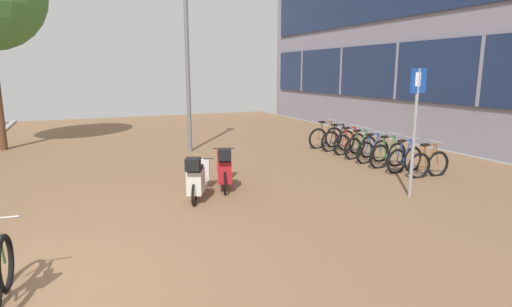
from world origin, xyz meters
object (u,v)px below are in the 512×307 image
(bicycle_rack_01, at_px, (405,160))
(bicycle_rack_02, at_px, (388,155))
(bicycle_rack_06, at_px, (338,141))
(scooter_mid, at_px, (197,179))
(bicycle_rack_03, at_px, (373,151))
(bicycle_rack_04, at_px, (361,147))
(bicycle_rack_05, at_px, (350,144))
(bicycle_rack_07, at_px, (326,138))
(lamp_post, at_px, (187,53))
(bicycle_rack_00, at_px, (428,164))
(parking_sign, at_px, (415,120))
(scooter_near, at_px, (224,169))

(bicycle_rack_01, distance_m, bicycle_rack_02, 0.65)
(bicycle_rack_06, bearing_deg, scooter_mid, -150.08)
(bicycle_rack_03, height_order, bicycle_rack_04, bicycle_rack_04)
(bicycle_rack_04, height_order, bicycle_rack_05, same)
(bicycle_rack_07, height_order, lamp_post, lamp_post)
(bicycle_rack_01, relative_size, lamp_post, 0.23)
(bicycle_rack_03, bearing_deg, lamp_post, 139.11)
(bicycle_rack_04, relative_size, bicycle_rack_06, 0.99)
(bicycle_rack_00, height_order, bicycle_rack_07, bicycle_rack_07)
(bicycle_rack_01, relative_size, parking_sign, 0.49)
(bicycle_rack_02, relative_size, bicycle_rack_04, 1.01)
(bicycle_rack_05, distance_m, bicycle_rack_06, 0.65)
(bicycle_rack_01, distance_m, lamp_post, 7.43)
(bicycle_rack_03, height_order, scooter_mid, scooter_mid)
(bicycle_rack_00, relative_size, bicycle_rack_03, 1.00)
(bicycle_rack_00, relative_size, bicycle_rack_01, 0.97)
(bicycle_rack_03, xyz_separation_m, bicycle_rack_05, (0.12, 1.29, 0.01))
(bicycle_rack_07, xyz_separation_m, lamp_post, (-4.53, 1.29, 2.87))
(bicycle_rack_03, distance_m, bicycle_rack_05, 1.30)
(bicycle_rack_02, xyz_separation_m, lamp_post, (-4.48, 4.52, 2.89))
(bicycle_rack_05, xyz_separation_m, bicycle_rack_07, (-0.07, 1.29, 0.02))
(bicycle_rack_06, bearing_deg, bicycle_rack_02, -92.61)
(lamp_post, bearing_deg, bicycle_rack_04, -35.47)
(bicycle_rack_00, distance_m, bicycle_rack_03, 1.95)
(bicycle_rack_03, bearing_deg, bicycle_rack_06, 86.35)
(bicycle_rack_00, height_order, bicycle_rack_03, bicycle_rack_03)
(bicycle_rack_06, bearing_deg, bicycle_rack_07, 96.48)
(bicycle_rack_01, xyz_separation_m, lamp_post, (-4.49, 5.17, 2.90))
(bicycle_rack_00, distance_m, bicycle_rack_07, 4.53)
(bicycle_rack_04, relative_size, lamp_post, 0.23)
(lamp_post, bearing_deg, bicycle_rack_00, -51.30)
(lamp_post, bearing_deg, bicycle_rack_06, -22.84)
(bicycle_rack_00, xyz_separation_m, bicycle_rack_01, (-0.18, 0.65, 0.01))
(bicycle_rack_00, bearing_deg, bicycle_rack_06, 90.87)
(bicycle_rack_00, relative_size, parking_sign, 0.47)
(bicycle_rack_05, distance_m, lamp_post, 6.02)
(scooter_near, bearing_deg, bicycle_rack_05, 23.43)
(lamp_post, bearing_deg, bicycle_rack_02, -45.26)
(parking_sign, bearing_deg, bicycle_rack_05, 69.84)
(bicycle_rack_02, bearing_deg, bicycle_rack_00, -82.23)
(bicycle_rack_02, bearing_deg, bicycle_rack_01, -89.90)
(bicycle_rack_06, relative_size, lamp_post, 0.23)
(bicycle_rack_06, bearing_deg, scooter_near, -150.69)
(bicycle_rack_02, xyz_separation_m, bicycle_rack_06, (0.12, 2.59, 0.01))
(bicycle_rack_01, bearing_deg, parking_sign, -130.05)
(bicycle_rack_01, xyz_separation_m, bicycle_rack_07, (0.04, 3.88, 0.02))
(bicycle_rack_01, distance_m, bicycle_rack_03, 1.29)
(bicycle_rack_01, relative_size, bicycle_rack_04, 0.98)
(bicycle_rack_06, height_order, scooter_mid, scooter_mid)
(bicycle_rack_04, bearing_deg, scooter_mid, -160.32)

